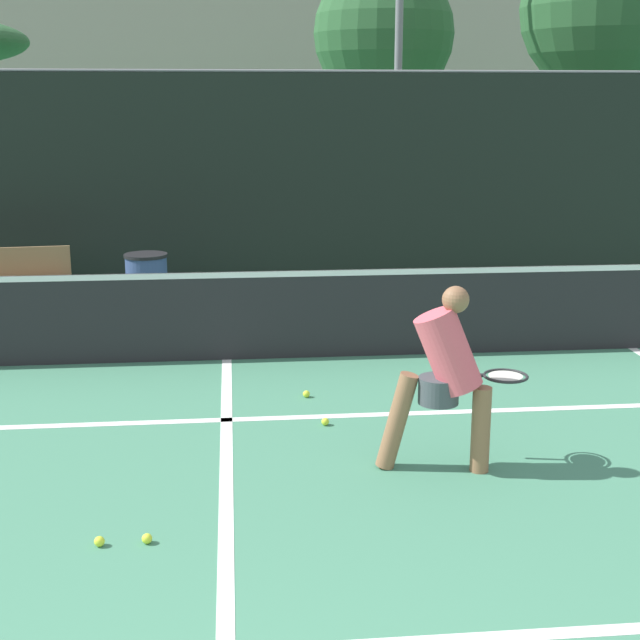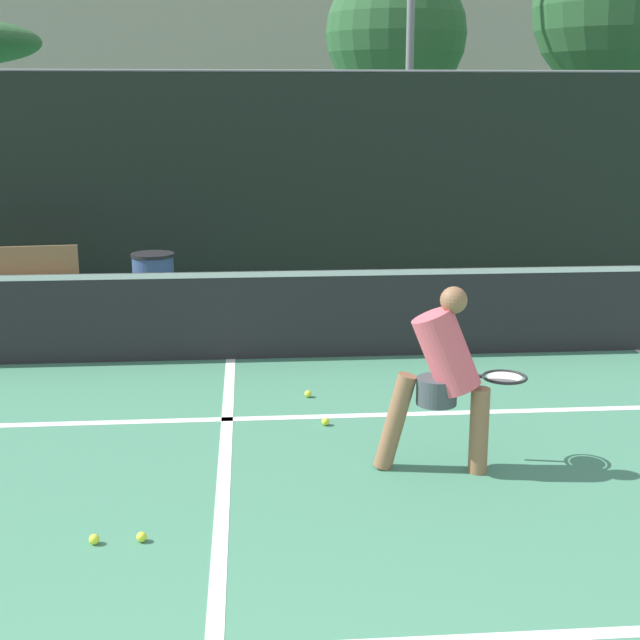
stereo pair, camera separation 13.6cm
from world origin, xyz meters
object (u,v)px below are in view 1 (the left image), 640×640
Objects in this scene: player_practicing at (446,373)px; parked_car at (484,216)px; courtside_bench at (8,279)px; trash_bin at (147,285)px.

player_practicing is 0.35× the size of parked_car.
parked_car is at bearing 24.29° from courtside_bench.
parked_car is (7.42, 4.21, 0.18)m from courtside_bench.
courtside_bench is (-4.40, 5.40, -0.29)m from player_practicing.
trash_bin is (1.77, -0.20, -0.07)m from courtside_bench.
parked_car is at bearing 38.00° from trash_bin.
trash_bin is (-2.63, 5.21, -0.36)m from player_practicing.
player_practicing is 0.89× the size of courtside_bench.
player_practicing is 6.97m from courtside_bench.
player_practicing is at bearing -56.16° from courtside_bench.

